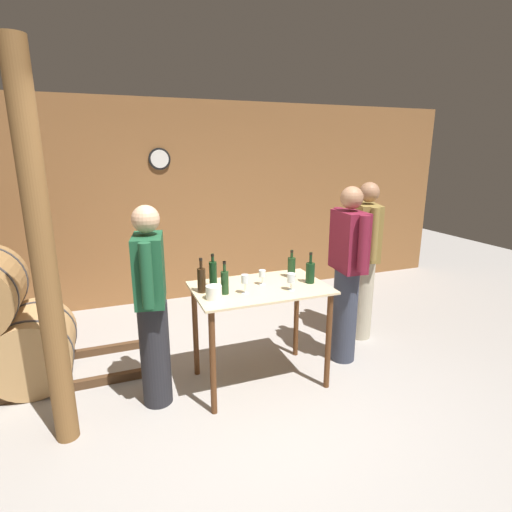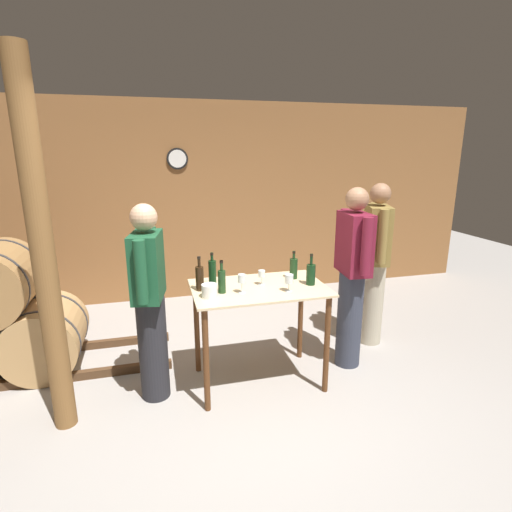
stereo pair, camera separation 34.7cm
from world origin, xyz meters
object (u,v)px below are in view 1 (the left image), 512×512
(person_visitor_with_scarf, at_px, (365,258))
(wine_glass_near_left, at_px, (245,280))
(wine_bottle_far_left, at_px, (201,279))
(person_visitor_bearded, at_px, (347,272))
(wooden_post, at_px, (44,261))
(wine_bottle_left, at_px, (213,274))
(wine_glass_near_center, at_px, (262,274))
(ice_bucket, at_px, (214,292))
(wine_bottle_right, at_px, (291,267))
(wine_glass_near_right, at_px, (291,278))
(wine_bottle_far_right, at_px, (310,272))
(wine_bottle_center, at_px, (225,282))
(person_host, at_px, (152,304))

(person_visitor_with_scarf, bearing_deg, wine_glass_near_left, -160.61)
(wine_bottle_far_left, relative_size, person_visitor_bearded, 0.17)
(person_visitor_bearded, bearing_deg, wooden_post, -173.94)
(wine_bottle_left, distance_m, wine_glass_near_center, 0.43)
(ice_bucket, bearing_deg, wooden_post, -177.09)
(wine_bottle_right, relative_size, person_visitor_with_scarf, 0.15)
(wine_glass_near_center, bearing_deg, wine_glass_near_left, -143.31)
(wine_glass_near_right, height_order, person_visitor_with_scarf, person_visitor_with_scarf)
(wine_bottle_left, height_order, person_visitor_bearded, person_visitor_bearded)
(wooden_post, relative_size, wine_bottle_right, 10.41)
(wine_bottle_far_right, relative_size, wine_glass_near_right, 1.89)
(wine_glass_near_center, bearing_deg, wine_bottle_right, 16.80)
(wine_bottle_far_left, distance_m, wine_bottle_right, 0.88)
(wine_bottle_center, distance_m, ice_bucket, 0.15)
(wine_bottle_far_left, bearing_deg, wine_bottle_right, 6.72)
(wooden_post, relative_size, person_visitor_bearded, 1.55)
(wooden_post, xyz_separation_m, person_host, (0.68, 0.20, -0.47))
(wine_glass_near_left, bearing_deg, wine_bottle_right, 25.46)
(wine_bottle_left, xyz_separation_m, person_host, (-0.54, -0.12, -0.15))
(wine_glass_near_center, bearing_deg, wine_bottle_left, 169.52)
(wine_glass_near_left, xyz_separation_m, person_visitor_with_scarf, (1.57, 0.55, -0.11))
(wooden_post, relative_size, ice_bucket, 21.27)
(ice_bucket, distance_m, person_visitor_with_scarf, 1.93)
(wine_bottle_far_right, relative_size, wine_glass_near_center, 2.10)
(wine_bottle_center, relative_size, wine_glass_near_center, 2.09)
(person_visitor_with_scarf, bearing_deg, wine_bottle_center, -163.82)
(wooden_post, bearing_deg, ice_bucket, 2.91)
(person_host, bearing_deg, wine_glass_near_right, -8.95)
(wine_bottle_far_right, height_order, person_host, person_host)
(wine_bottle_far_right, bearing_deg, person_visitor_with_scarf, 27.89)
(ice_bucket, relative_size, person_visitor_bearded, 0.07)
(wooden_post, xyz_separation_m, wine_glass_near_center, (1.64, 0.24, -0.34))
(wine_bottle_left, xyz_separation_m, wine_bottle_center, (0.05, -0.19, -0.02))
(wine_bottle_center, distance_m, person_host, 0.60)
(wine_glass_near_left, distance_m, ice_bucket, 0.28)
(wine_bottle_far_right, relative_size, person_visitor_with_scarf, 0.16)
(ice_bucket, relative_size, person_host, 0.08)
(wooden_post, bearing_deg, wine_bottle_far_left, 12.43)
(person_host, distance_m, person_visitor_bearded, 1.85)
(wine_bottle_far_right, xyz_separation_m, ice_bucket, (-0.90, -0.08, -0.05))
(person_host, bearing_deg, person_visitor_bearded, 2.05)
(wine_bottle_right, bearing_deg, person_visitor_bearded, -7.76)
(wine_bottle_left, distance_m, wine_glass_near_left, 0.31)
(wine_glass_near_left, distance_m, wine_glass_near_right, 0.39)
(wine_bottle_far_right, bearing_deg, wine_bottle_left, 167.81)
(wine_glass_near_center, bearing_deg, person_visitor_with_scarf, 16.15)
(wine_glass_near_left, distance_m, person_visitor_with_scarf, 1.66)
(wine_glass_near_left, bearing_deg, ice_bucket, -174.53)
(wine_bottle_far_left, relative_size, wine_bottle_far_right, 1.06)
(wooden_post, distance_m, wine_glass_near_right, 1.84)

